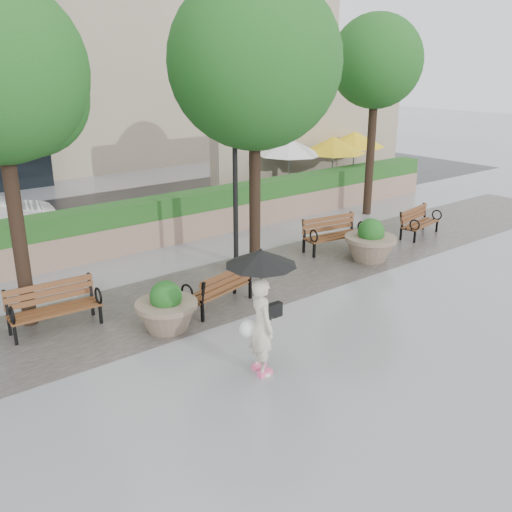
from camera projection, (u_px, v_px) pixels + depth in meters
ground at (316, 332)px, 11.12m from camera, size 100.00×100.00×0.00m
cobble_strip at (227, 287)px, 13.35m from camera, size 28.00×3.20×0.01m
hedge_wall at (144, 224)px, 16.10m from camera, size 24.00×0.80×1.35m
cafe_wall at (314, 139)px, 23.48m from camera, size 10.00×0.60×4.00m
cafe_hedge at (343, 186)px, 22.06m from camera, size 8.00×0.50×0.90m
asphalt_street at (89, 218)px, 19.27m from camera, size 40.00×7.00×0.00m
bench_1 at (56, 317)px, 11.16m from camera, size 1.76×0.80×0.92m
bench_2 at (220, 296)px, 12.19m from camera, size 1.72×1.00×0.87m
bench_3 at (333, 241)px, 15.87m from camera, size 1.82×0.94×0.94m
bench_4 at (419, 228)px, 17.20m from camera, size 1.66×0.90×0.85m
planter_left at (167, 311)px, 11.11m from camera, size 1.22×1.22×1.02m
planter_right at (370, 244)px, 15.05m from camera, size 1.36×1.36×1.14m
lamppost at (235, 198)px, 13.71m from camera, size 0.28×0.28×4.28m
tree_0 at (4, 80)px, 10.13m from camera, size 3.35×3.24×6.46m
tree_1 at (258, 68)px, 13.20m from camera, size 4.02×4.02×7.02m
tree_2 at (377, 66)px, 18.39m from camera, size 3.13×2.98×6.52m
patio_umb_white at (290, 147)px, 21.30m from camera, size 2.50×2.50×2.30m
patio_umb_yellow_a at (333, 145)px, 21.73m from camera, size 2.50×2.50×2.30m
patio_umb_yellow_b at (355, 139)px, 23.38m from camera, size 2.50×2.50×2.30m
pedestrian at (261, 300)px, 9.32m from camera, size 1.18×1.18×2.16m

